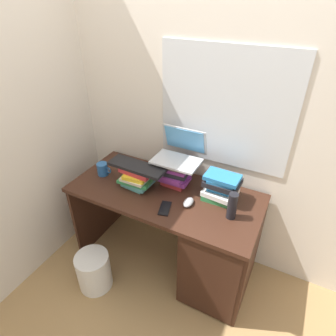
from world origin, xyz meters
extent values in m
plane|color=#9E7A4C|center=(0.00, 0.00, 0.00)|extent=(6.00, 6.00, 0.00)
cube|color=silver|center=(0.00, 0.35, 1.30)|extent=(6.00, 0.05, 2.60)
cube|color=silver|center=(0.27, 0.32, 1.27)|extent=(0.90, 0.01, 0.80)
cube|color=beige|center=(-0.91, 0.00, 1.30)|extent=(0.05, 6.00, 2.60)
cube|color=#381E14|center=(0.00, 0.00, 0.71)|extent=(1.35, 0.62, 0.03)
cube|color=#381E14|center=(-0.66, 0.00, 0.35)|extent=(0.02, 0.57, 0.69)
cube|color=#381E14|center=(0.66, 0.00, 0.35)|extent=(0.02, 0.57, 0.69)
cube|color=#321B12|center=(0.45, -0.03, 0.35)|extent=(0.41, 0.52, 0.66)
cube|color=#B22D33|center=(0.02, 0.13, 0.74)|extent=(0.17, 0.16, 0.03)
cube|color=#8C338C|center=(0.02, 0.12, 0.77)|extent=(0.22, 0.13, 0.03)
cube|color=#8C338C|center=(0.02, 0.11, 0.80)|extent=(0.18, 0.18, 0.03)
cube|color=black|center=(0.04, 0.13, 0.84)|extent=(0.18, 0.18, 0.03)
cube|color=#8C338C|center=(0.03, 0.11, 0.86)|extent=(0.18, 0.14, 0.02)
cube|color=gray|center=(0.04, 0.13, 0.89)|extent=(0.19, 0.17, 0.04)
cube|color=teal|center=(-0.22, -0.02, 0.73)|extent=(0.19, 0.18, 0.02)
cube|color=teal|center=(-0.20, -0.02, 0.76)|extent=(0.19, 0.19, 0.03)
cube|color=#338C4C|center=(-0.21, -0.03, 0.78)|extent=(0.24, 0.18, 0.02)
cube|color=beige|center=(-0.21, -0.03, 0.80)|extent=(0.18, 0.17, 0.02)
cube|color=yellow|center=(-0.20, -0.02, 0.83)|extent=(0.18, 0.20, 0.03)
cube|color=#B22D33|center=(-0.21, -0.03, 0.86)|extent=(0.25, 0.14, 0.03)
cube|color=#338C4C|center=(0.37, 0.11, 0.74)|extent=(0.21, 0.17, 0.04)
cube|color=white|center=(0.37, 0.11, 0.78)|extent=(0.23, 0.20, 0.03)
cube|color=#2672B2|center=(0.38, 0.12, 0.81)|extent=(0.19, 0.14, 0.04)
cube|color=black|center=(0.37, 0.12, 0.85)|extent=(0.23, 0.19, 0.04)
cube|color=#2672B2|center=(0.37, 0.12, 0.88)|extent=(0.18, 0.17, 0.02)
cube|color=#2672B2|center=(0.37, 0.11, 0.90)|extent=(0.23, 0.15, 0.03)
cube|color=#B7BABF|center=(0.03, 0.12, 0.92)|extent=(0.33, 0.21, 0.01)
cube|color=#B7BABF|center=(0.03, 0.26, 1.03)|extent=(0.33, 0.07, 0.20)
cube|color=#59A5E5|center=(0.03, 0.25, 1.03)|extent=(0.30, 0.06, 0.18)
cube|color=black|center=(-0.21, -0.02, 0.88)|extent=(0.42, 0.15, 0.02)
ellipsoid|color=#A5A8AD|center=(0.20, -0.05, 0.74)|extent=(0.06, 0.10, 0.04)
cylinder|color=#265999|center=(-0.52, -0.02, 0.77)|extent=(0.08, 0.08, 0.10)
torus|color=#265999|center=(-0.47, -0.02, 0.78)|extent=(0.05, 0.01, 0.05)
cylinder|color=black|center=(0.49, -0.04, 0.81)|extent=(0.06, 0.06, 0.18)
cube|color=black|center=(0.09, -0.16, 0.73)|extent=(0.10, 0.15, 0.01)
cylinder|color=silver|center=(-0.37, -0.45, 0.15)|extent=(0.25, 0.25, 0.30)
camera|label=1|loc=(0.75, -1.40, 1.95)|focal=30.32mm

